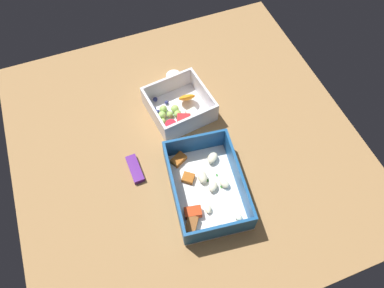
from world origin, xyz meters
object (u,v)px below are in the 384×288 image
object	(u,v)px
pasta_container	(206,188)
candy_bar	(135,169)
paper_cup_liner	(174,78)
fruit_bowl	(179,108)

from	to	relation	value
pasta_container	candy_bar	distance (cm)	16.80
candy_bar	paper_cup_liner	world-z (taller)	paper_cup_liner
pasta_container	paper_cup_liner	world-z (taller)	pasta_container
pasta_container	candy_bar	bearing A→B (deg)	57.96
pasta_container	paper_cup_liner	xyz separation A→B (cm)	(32.73, -4.23, -1.02)
pasta_container	fruit_bowl	world-z (taller)	pasta_container
fruit_bowl	candy_bar	xyz separation A→B (cm)	(-11.68, 14.80, -1.36)
candy_bar	paper_cup_liner	size ratio (longest dim) A/B	1.79
candy_bar	paper_cup_liner	distance (cm)	27.97
pasta_container	fruit_bowl	size ratio (longest dim) A/B	1.47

